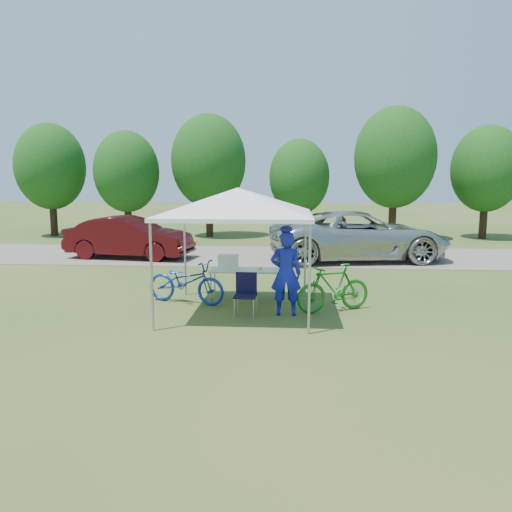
{
  "coord_description": "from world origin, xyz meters",
  "views": [
    {
      "loc": [
        1.16,
        -10.67,
        2.93
      ],
      "look_at": [
        0.25,
        2.0,
        0.94
      ],
      "focal_mm": 35.0,
      "sensor_mm": 36.0,
      "label": 1
    }
  ],
  "objects_px": {
    "folding_table": "(246,271)",
    "cooler": "(228,262)",
    "sedan": "(129,237)",
    "bike_green": "(334,288)",
    "folding_chair": "(246,290)",
    "cyclist": "(286,273)",
    "minivan": "(358,236)",
    "bike_blue": "(186,282)"
  },
  "relations": [
    {
      "from": "cooler",
      "to": "bike_green",
      "type": "bearing_deg",
      "value": -23.87
    },
    {
      "from": "folding_table",
      "to": "minivan",
      "type": "distance_m",
      "value": 6.94
    },
    {
      "from": "cooler",
      "to": "bike_green",
      "type": "xyz_separation_m",
      "value": [
        2.48,
        -1.1,
        -0.37
      ]
    },
    {
      "from": "cooler",
      "to": "minivan",
      "type": "distance_m",
      "value": 7.17
    },
    {
      "from": "folding_chair",
      "to": "bike_blue",
      "type": "xyz_separation_m",
      "value": [
        -1.5,
        0.88,
        -0.02
      ]
    },
    {
      "from": "cyclist",
      "to": "bike_green",
      "type": "distance_m",
      "value": 1.18
    },
    {
      "from": "folding_table",
      "to": "bike_green",
      "type": "relative_size",
      "value": 0.99
    },
    {
      "from": "folding_table",
      "to": "cooler",
      "type": "bearing_deg",
      "value": 180.0
    },
    {
      "from": "folding_chair",
      "to": "minivan",
      "type": "bearing_deg",
      "value": 69.52
    },
    {
      "from": "cyclist",
      "to": "bike_blue",
      "type": "xyz_separation_m",
      "value": [
        -2.36,
        0.88,
        -0.4
      ]
    },
    {
      "from": "folding_chair",
      "to": "sedan",
      "type": "xyz_separation_m",
      "value": [
        -4.98,
        7.35,
        0.24
      ]
    },
    {
      "from": "folding_table",
      "to": "bike_blue",
      "type": "distance_m",
      "value": 1.5
    },
    {
      "from": "cooler",
      "to": "sedan",
      "type": "height_order",
      "value": "sedan"
    },
    {
      "from": "cooler",
      "to": "cyclist",
      "type": "height_order",
      "value": "cyclist"
    },
    {
      "from": "cooler",
      "to": "sedan",
      "type": "distance_m",
      "value": 7.36
    },
    {
      "from": "folding_chair",
      "to": "bike_blue",
      "type": "distance_m",
      "value": 1.74
    },
    {
      "from": "folding_table",
      "to": "sedan",
      "type": "distance_m",
      "value": 7.63
    },
    {
      "from": "folding_table",
      "to": "bike_blue",
      "type": "bearing_deg",
      "value": -156.96
    },
    {
      "from": "folding_chair",
      "to": "cooler",
      "type": "bearing_deg",
      "value": 114.81
    },
    {
      "from": "folding_table",
      "to": "bike_green",
      "type": "distance_m",
      "value": 2.32
    },
    {
      "from": "folding_chair",
      "to": "cyclist",
      "type": "height_order",
      "value": "cyclist"
    },
    {
      "from": "folding_chair",
      "to": "minivan",
      "type": "relative_size",
      "value": 0.14
    },
    {
      "from": "minivan",
      "to": "sedan",
      "type": "height_order",
      "value": "minivan"
    },
    {
      "from": "cyclist",
      "to": "bike_blue",
      "type": "height_order",
      "value": "cyclist"
    },
    {
      "from": "folding_table",
      "to": "cooler",
      "type": "relative_size",
      "value": 3.58
    },
    {
      "from": "cyclist",
      "to": "bike_green",
      "type": "xyz_separation_m",
      "value": [
        1.05,
        0.37,
        -0.38
      ]
    },
    {
      "from": "minivan",
      "to": "sedan",
      "type": "bearing_deg",
      "value": 81.94
    },
    {
      "from": "bike_blue",
      "to": "sedan",
      "type": "height_order",
      "value": "sedan"
    },
    {
      "from": "folding_table",
      "to": "minivan",
      "type": "bearing_deg",
      "value": 59.85
    },
    {
      "from": "cooler",
      "to": "bike_blue",
      "type": "relative_size",
      "value": 0.25
    },
    {
      "from": "cyclist",
      "to": "folding_table",
      "type": "bearing_deg",
      "value": -56.38
    },
    {
      "from": "folding_chair",
      "to": "cooler",
      "type": "height_order",
      "value": "cooler"
    },
    {
      "from": "folding_chair",
      "to": "cooler",
      "type": "xyz_separation_m",
      "value": [
        -0.57,
        1.47,
        0.37
      ]
    },
    {
      "from": "cyclist",
      "to": "sedan",
      "type": "xyz_separation_m",
      "value": [
        -5.84,
        7.35,
        -0.13
      ]
    },
    {
      "from": "cyclist",
      "to": "bike_green",
      "type": "relative_size",
      "value": 1.03
    },
    {
      "from": "cyclist",
      "to": "minivan",
      "type": "bearing_deg",
      "value": -108.8
    },
    {
      "from": "minivan",
      "to": "sedan",
      "type": "relative_size",
      "value": 1.37
    },
    {
      "from": "sedan",
      "to": "cooler",
      "type": "bearing_deg",
      "value": -135.14
    },
    {
      "from": "cooler",
      "to": "minivan",
      "type": "xyz_separation_m",
      "value": [
        3.92,
        6.0,
        -0.0
      ]
    },
    {
      "from": "folding_table",
      "to": "bike_green",
      "type": "xyz_separation_m",
      "value": [
        2.04,
        -1.1,
        -0.15
      ]
    },
    {
      "from": "sedan",
      "to": "folding_table",
      "type": "bearing_deg",
      "value": -132.49
    },
    {
      "from": "folding_chair",
      "to": "bike_green",
      "type": "xyz_separation_m",
      "value": [
        1.91,
        0.37,
        -0.0
      ]
    }
  ]
}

